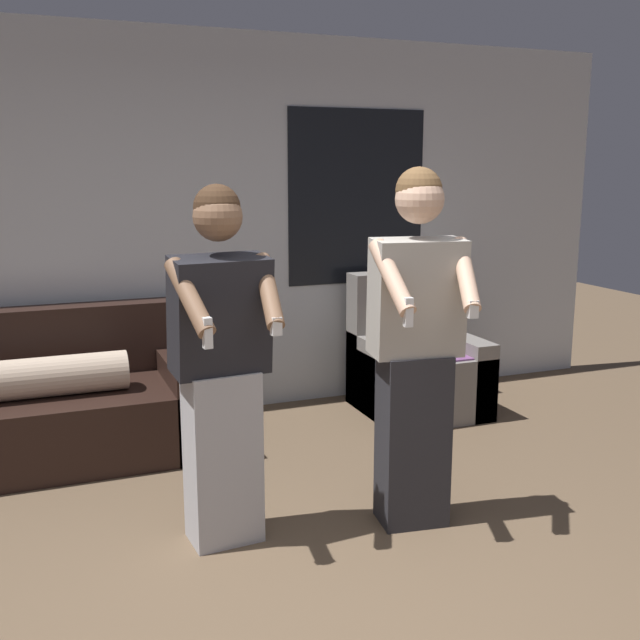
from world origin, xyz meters
name	(u,v)px	position (x,y,z in m)	size (l,w,h in m)	color
wall_back	(184,228)	(0.02, 2.95, 1.35)	(6.92, 0.07, 2.70)	silver
couch	(34,409)	(-1.05, 2.45, 0.31)	(2.14, 0.95, 0.89)	black
armchair	(416,366)	(1.59, 2.40, 0.33)	(0.81, 0.83, 1.00)	slate
person_left	(221,368)	(-0.22, 0.98, 0.86)	(0.50, 0.50, 1.70)	#B2B2B7
person_right	(416,348)	(0.71, 0.82, 0.91)	(0.50, 0.51, 1.78)	#28282D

